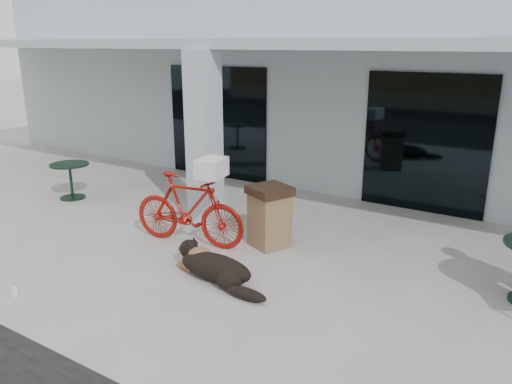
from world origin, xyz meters
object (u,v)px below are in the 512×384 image
Objects in this scene: bicycle at (188,209)px; cafe_table_near at (71,181)px; dog at (215,266)px; trash_receptacle at (270,217)px.

cafe_table_near is at bearing 71.18° from bicycle.
bicycle is 3.83m from cafe_table_near.
bicycle is at bearing 155.90° from dog.
bicycle is at bearing -9.26° from cafe_table_near.
trash_receptacle is at bearing 102.34° from dog.
cafe_table_near is (-4.96, 1.48, 0.16)m from dog.
dog is at bearing -135.60° from bicycle.
bicycle is at bearing -152.10° from trash_receptacle.
dog is 1.52m from trash_receptacle.
cafe_table_near is (-3.77, 0.61, -0.22)m from bicycle.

